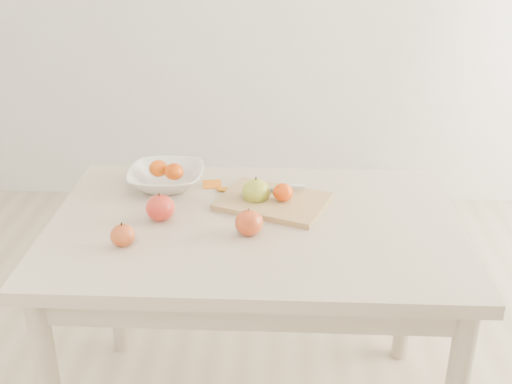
{
  "coord_description": "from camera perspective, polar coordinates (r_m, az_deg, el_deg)",
  "views": [
    {
      "loc": [
        0.08,
        -1.66,
        1.62
      ],
      "look_at": [
        0.0,
        0.05,
        0.82
      ],
      "focal_mm": 45.0,
      "sensor_mm": 36.0,
      "label": 1
    }
  ],
  "objects": [
    {
      "name": "cutting_board",
      "position": [
        1.97,
        1.53,
        -0.84
      ],
      "size": [
        0.38,
        0.33,
        0.02
      ],
      "primitive_type": "cube",
      "rotation": [
        0.0,
        0.0,
        -0.36
      ],
      "color": "tan",
      "rests_on": "table"
    },
    {
      "name": "fruit_bowl",
      "position": [
        2.1,
        -7.99,
        1.25
      ],
      "size": [
        0.25,
        0.25,
        0.06
      ],
      "primitive_type": "imported",
      "color": "white",
      "rests_on": "table"
    },
    {
      "name": "apple_red_b",
      "position": [
        1.88,
        -8.51,
        -1.4
      ],
      "size": [
        0.09,
        0.09,
        0.08
      ],
      "primitive_type": "ellipsoid",
      "color": "#A40615",
      "rests_on": "table"
    },
    {
      "name": "orange_peel_a",
      "position": [
        2.1,
        -3.91,
        0.59
      ],
      "size": [
        0.07,
        0.05,
        0.01
      ],
      "primitive_type": "cube",
      "rotation": [
        0.21,
        0.0,
        0.16
      ],
      "color": "#C65D0E",
      "rests_on": "table"
    },
    {
      "name": "apple_red_e",
      "position": [
        1.79,
        -0.63,
        -2.74
      ],
      "size": [
        0.08,
        0.08,
        0.07
      ],
      "primitive_type": "ellipsoid",
      "color": "#8B0107",
      "rests_on": "table"
    },
    {
      "name": "paring_knife",
      "position": [
        2.03,
        2.9,
        0.41
      ],
      "size": [
        0.17,
        0.05,
        0.01
      ],
      "color": "silver",
      "rests_on": "cutting_board"
    },
    {
      "name": "board_tangerine",
      "position": [
        1.94,
        2.42,
        -0.03
      ],
      "size": [
        0.06,
        0.06,
        0.05
      ],
      "primitive_type": "ellipsoid",
      "color": "#E24007",
      "rests_on": "cutting_board"
    },
    {
      "name": "bowl_tangerine_near",
      "position": [
        2.1,
        -8.66,
        2.11
      ],
      "size": [
        0.06,
        0.06,
        0.05
      ],
      "primitive_type": "ellipsoid",
      "color": "#DC6007",
      "rests_on": "fruit_bowl"
    },
    {
      "name": "apple_green",
      "position": [
        1.96,
        -0.0,
        0.05
      ],
      "size": [
        0.09,
        0.09,
        0.08
      ],
      "primitive_type": "ellipsoid",
      "color": "olive",
      "rests_on": "table"
    },
    {
      "name": "orange_peel_b",
      "position": [
        2.06,
        -2.8,
        0.18
      ],
      "size": [
        0.05,
        0.05,
        0.01
      ],
      "primitive_type": "cube",
      "rotation": [
        -0.14,
        0.0,
        -0.32
      ],
      "color": "orange",
      "rests_on": "table"
    },
    {
      "name": "apple_red_d",
      "position": [
        1.77,
        -11.77,
        -3.8
      ],
      "size": [
        0.07,
        0.07,
        0.06
      ],
      "primitive_type": "ellipsoid",
      "color": "maroon",
      "rests_on": "table"
    },
    {
      "name": "table",
      "position": [
        1.92,
        -0.07,
        -5.2
      ],
      "size": [
        1.2,
        0.8,
        0.75
      ],
      "color": "beige",
      "rests_on": "ground"
    },
    {
      "name": "bowl_tangerine_far",
      "position": [
        2.07,
        -7.29,
        1.81
      ],
      "size": [
        0.06,
        0.06,
        0.05
      ],
      "primitive_type": "ellipsoid",
      "color": "#D25107",
      "rests_on": "fruit_bowl"
    }
  ]
}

